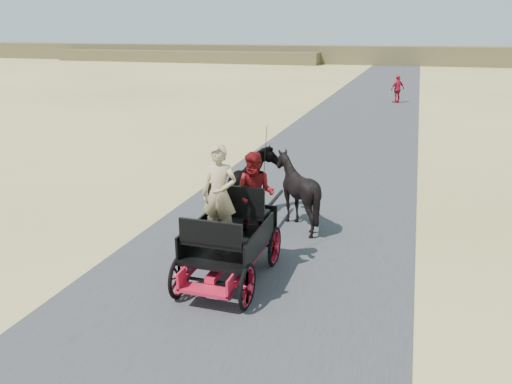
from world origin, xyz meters
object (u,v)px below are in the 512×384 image
(horse_right, at_px, (296,191))
(pedestrian, at_px, (398,89))
(carriage, at_px, (230,261))
(horse_left, at_px, (252,187))

(horse_right, distance_m, pedestrian, 22.52)
(carriage, relative_size, horse_left, 1.20)
(horse_left, xyz_separation_m, pedestrian, (2.45, 22.48, 0.02))
(carriage, relative_size, pedestrian, 1.39)
(pedestrian, bearing_deg, carriage, 42.33)
(horse_left, distance_m, horse_right, 1.10)
(carriage, xyz_separation_m, horse_right, (0.55, 3.00, 0.49))
(horse_left, bearing_deg, carriage, 100.39)
(carriage, height_order, pedestrian, pedestrian)
(carriage, height_order, horse_right, horse_right)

